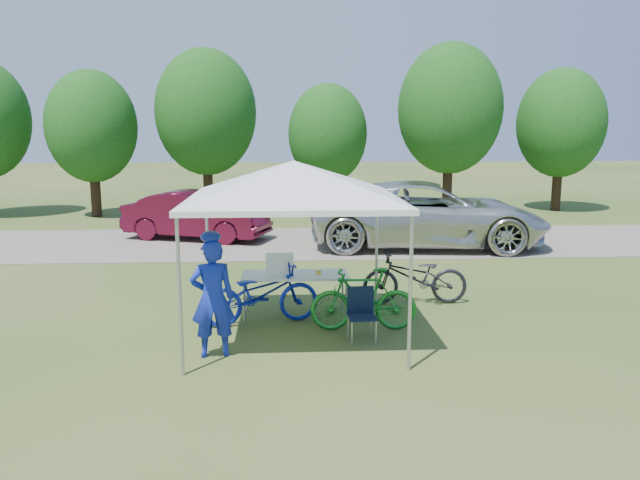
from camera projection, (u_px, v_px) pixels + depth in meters
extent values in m
plane|color=#2D5119|center=(295.00, 335.00, 9.77)|extent=(100.00, 100.00, 0.00)
cube|color=gray|center=(290.00, 242.00, 17.62)|extent=(24.00, 5.00, 0.02)
cylinder|color=#A5A5AA|center=(180.00, 298.00, 8.02)|extent=(0.05, 0.05, 2.10)
cylinder|color=#A5A5AA|center=(410.00, 294.00, 8.19)|extent=(0.05, 0.05, 2.10)
cylinder|color=#A5A5AA|center=(208.00, 252.00, 10.97)|extent=(0.05, 0.05, 2.10)
cylinder|color=#A5A5AA|center=(377.00, 250.00, 11.14)|extent=(0.05, 0.05, 2.10)
cube|color=silver|center=(294.00, 200.00, 9.39)|extent=(3.15, 3.15, 0.08)
pyramid|color=silver|center=(293.00, 160.00, 9.28)|extent=(4.53, 4.53, 0.55)
cylinder|color=#382314|center=(96.00, 193.00, 22.67)|extent=(0.36, 0.36, 1.75)
ellipsoid|color=#144711|center=(91.00, 126.00, 22.25)|extent=(3.20, 3.20, 4.00)
cylinder|color=#382314|center=(208.00, 187.00, 23.46)|extent=(0.36, 0.36, 2.03)
ellipsoid|color=#144711|center=(206.00, 112.00, 22.97)|extent=(3.71, 3.71, 4.64)
cylinder|color=#382314|center=(328.00, 192.00, 23.56)|extent=(0.36, 0.36, 1.61)
ellipsoid|color=#144711|center=(328.00, 134.00, 23.17)|extent=(2.94, 2.94, 3.68)
cylinder|color=#382314|center=(447.00, 186.00, 23.48)|extent=(0.36, 0.36, 2.10)
ellipsoid|color=#144711|center=(450.00, 109.00, 22.97)|extent=(3.84, 3.84, 4.80)
cylinder|color=#382314|center=(557.00, 187.00, 24.35)|extent=(0.36, 0.36, 1.82)
ellipsoid|color=#144711|center=(561.00, 123.00, 23.91)|extent=(3.33, 3.33, 4.16)
cube|color=white|center=(295.00, 275.00, 10.67)|extent=(1.80, 0.75, 0.04)
cylinder|color=#A5A5AA|center=(244.00, 302.00, 10.37)|extent=(0.04, 0.04, 0.70)
cylinder|color=#A5A5AA|center=(346.00, 300.00, 10.47)|extent=(0.04, 0.04, 0.70)
cylinder|color=#A5A5AA|center=(247.00, 292.00, 11.00)|extent=(0.04, 0.04, 0.70)
cylinder|color=#A5A5AA|center=(343.00, 291.00, 11.10)|extent=(0.04, 0.04, 0.70)
cube|color=black|center=(362.00, 317.00, 9.45)|extent=(0.44, 0.44, 0.04)
cube|color=black|center=(360.00, 299.00, 9.61)|extent=(0.41, 0.06, 0.41)
cylinder|color=#A5A5AA|center=(351.00, 334.00, 9.29)|extent=(0.02, 0.02, 0.37)
cylinder|color=#A5A5AA|center=(375.00, 333.00, 9.32)|extent=(0.02, 0.02, 0.37)
cylinder|color=#A5A5AA|center=(349.00, 326.00, 9.65)|extent=(0.02, 0.02, 0.37)
cylinder|color=#A5A5AA|center=(372.00, 326.00, 9.67)|extent=(0.02, 0.02, 0.37)
cube|color=white|center=(280.00, 266.00, 10.62)|extent=(0.46, 0.30, 0.30)
cube|color=white|center=(280.00, 256.00, 10.59)|extent=(0.48, 0.33, 0.04)
cylinder|color=gold|center=(319.00, 272.00, 10.63)|extent=(0.09, 0.09, 0.07)
imported|color=#1428AA|center=(213.00, 298.00, 8.75)|extent=(0.68, 0.51, 1.69)
imported|color=#1427B3|center=(261.00, 294.00, 10.27)|extent=(2.05, 1.11, 1.02)
imported|color=#1C8029|center=(364.00, 299.00, 9.94)|extent=(1.72, 0.53, 1.03)
imported|color=black|center=(415.00, 277.00, 11.43)|extent=(1.94, 0.72, 1.01)
imported|color=silver|center=(428.00, 214.00, 16.87)|extent=(6.62, 3.54, 1.77)
imported|color=#540E22|center=(197.00, 215.00, 18.03)|extent=(4.44, 2.73, 1.38)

